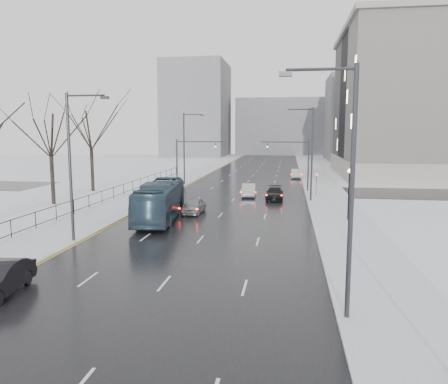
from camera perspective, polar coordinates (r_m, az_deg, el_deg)
The scene contains 24 objects.
road at distance 67.79m, azimuth 3.34°, elevation 1.57°, with size 16.00×150.00×0.04m, color black.
cross_road at distance 55.93m, azimuth 2.24°, elevation 0.23°, with size 130.00×10.00×0.04m, color black.
sidewalk_left at distance 69.50m, azimuth -5.32°, elevation 1.75°, with size 5.00×150.00×0.16m, color silver.
sidewalk_right at distance 67.67m, azimuth 12.23°, elevation 1.44°, with size 5.00×150.00×0.16m, color silver.
park_strip at distance 72.35m, azimuth -12.65°, elevation 1.82°, with size 14.00×150.00×0.12m, color white.
tree_park_d at distance 48.08m, azimuth -21.33°, elevation -1.60°, with size 8.75×8.75×12.50m, color black, non-canonical shape.
tree_park_e at distance 57.04m, azimuth -16.72°, elevation 0.02°, with size 9.45×9.45×13.50m, color black, non-canonical shape.
iron_fence at distance 42.20m, azimuth -18.41°, elevation -1.48°, with size 0.06×70.00×1.30m.
streetlight_r_near at distance 17.35m, azimuth 15.63°, elevation 1.41°, with size 2.95×0.25×10.00m.
streetlight_r_mid at distance 47.20m, azimuth 11.15°, elevation 5.48°, with size 2.95×0.25×10.00m.
streetlight_l_near at distance 30.64m, azimuth -19.12°, elevation 3.96°, with size 2.95×0.25×10.00m.
streetlight_l_far at distance 60.81m, azimuth -5.03°, elevation 6.11°, with size 2.95×0.25×10.00m.
lamppost_r_mid at distance 37.72m, azimuth 16.03°, elevation 0.67°, with size 0.36×0.36×4.28m.
mast_signal_right at distance 55.23m, azimuth 9.86°, elevation 4.28°, with size 6.10×0.33×6.50m.
mast_signal_left at distance 56.79m, azimuth -5.13°, elevation 4.46°, with size 6.10×0.33×6.50m.
no_uturn_sign at distance 51.47m, azimuth 12.00°, elevation 1.95°, with size 0.60×0.06×2.70m.
bldg_far_right at distance 124.13m, azimuth 18.92°, elevation 9.11°, with size 24.00×20.00×22.00m, color slate.
bldg_far_left at distance 135.20m, azimuth -3.56°, elevation 10.66°, with size 18.00×22.00×28.00m, color slate.
bldg_far_center at distance 147.13m, azimuth 7.77°, elevation 8.43°, with size 30.00×18.00×18.00m, color slate.
bus at distance 37.56m, azimuth -8.34°, elevation -1.13°, with size 2.70×11.56×3.22m, color #2A4252.
sedan_center_near at distance 40.17m, azimuth -3.95°, elevation -1.80°, with size 1.64×4.07×1.39m, color gray.
sedan_right_near at distance 50.59m, azimuth 3.25°, elevation 0.25°, with size 1.54×4.41×1.45m, color #9C9B9F.
sedan_right_far at distance 48.47m, azimuth 6.62°, elevation -0.18°, with size 1.91×4.69×1.36m, color black.
sedan_right_distant at distance 71.32m, azimuth 9.40°, elevation 2.39°, with size 1.52×4.36×1.44m, color #BDBCC1.
Camera 1 is at (5.99, -7.11, 7.50)m, focal length 35.00 mm.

